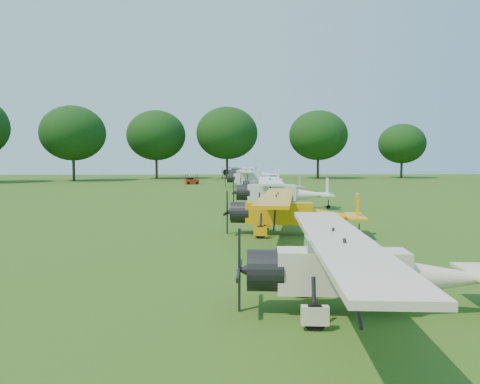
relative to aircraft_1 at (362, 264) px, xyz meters
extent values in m
plane|color=#264A12|center=(-0.05, 17.45, -1.11)|extent=(160.00, 160.00, 0.00)
cylinder|color=black|center=(30.28, 75.50, 0.74)|extent=(0.44, 0.44, 3.70)
ellipsoid|color=black|center=(30.28, 75.50, 5.26)|extent=(8.63, 8.63, 7.34)
cylinder|color=black|center=(14.23, 73.66, 1.14)|extent=(0.44, 0.44, 4.51)
ellipsoid|color=black|center=(14.23, 73.66, 6.65)|extent=(10.52, 10.52, 8.94)
cylinder|color=black|center=(-2.17, 74.19, 1.26)|extent=(0.44, 0.44, 4.74)
ellipsoid|color=black|center=(-2.17, 74.19, 7.04)|extent=(11.05, 11.05, 9.39)
cylinder|color=black|center=(-14.80, 73.99, 1.13)|extent=(0.44, 0.44, 4.49)
ellipsoid|color=black|center=(-14.80, 73.99, 6.61)|extent=(10.47, 10.47, 8.90)
cylinder|color=black|center=(-26.94, 65.95, 1.11)|extent=(0.44, 0.44, 4.44)
ellipsoid|color=black|center=(-26.94, 65.95, 6.53)|extent=(10.36, 10.36, 8.80)
cube|color=beige|center=(-0.45, 0.04, -0.16)|extent=(2.97, 1.11, 0.95)
cone|color=beige|center=(1.99, -0.17, -0.30)|extent=(2.60, 1.03, 0.82)
cube|color=#8CA5B2|center=(-0.54, 0.05, 0.34)|extent=(1.52, 0.96, 0.50)
cylinder|color=black|center=(-2.17, 0.19, -0.16)|extent=(0.89, 1.01, 0.94)
cube|color=black|center=(-2.76, 0.24, -0.16)|extent=(0.06, 0.11, 1.90)
cube|color=beige|center=(-0.54, 0.05, 0.56)|extent=(2.14, 9.69, 0.13)
cylinder|color=black|center=(-1.27, -1.03, -0.84)|extent=(0.55, 0.19, 0.54)
cylinder|color=black|center=(-1.08, 1.23, -0.84)|extent=(0.55, 0.19, 0.54)
cube|color=orange|center=(-0.52, 11.05, -0.12)|extent=(3.14, 1.40, 1.00)
cone|color=orange|center=(2.01, 10.62, -0.26)|extent=(2.76, 1.29, 0.85)
cube|color=#8CA5B2|center=(-0.61, 11.07, 0.40)|extent=(1.64, 1.12, 0.52)
cylinder|color=black|center=(-2.29, 11.36, -0.12)|extent=(1.01, 1.12, 0.99)
cube|color=black|center=(-2.90, 11.46, -0.12)|extent=(0.08, 0.12, 1.99)
cube|color=orange|center=(-0.61, 11.07, 0.64)|extent=(3.05, 10.14, 0.13)
cube|color=orange|center=(2.94, 10.46, 0.21)|extent=(0.18, 0.53, 1.23)
cube|color=orange|center=(2.85, 10.48, -0.21)|extent=(1.24, 2.75, 0.09)
cylinder|color=black|center=(-1.46, 10.01, -0.83)|extent=(0.59, 0.25, 0.57)
cylinder|color=black|center=(-1.06, 12.35, -0.83)|extent=(0.59, 0.25, 0.57)
cylinder|color=black|center=(3.04, 10.45, -1.00)|extent=(0.24, 0.11, 0.23)
cube|color=white|center=(0.38, 22.69, -0.01)|extent=(3.45, 1.30, 1.11)
cone|color=white|center=(3.22, 22.43, -0.16)|extent=(3.03, 1.21, 0.95)
cube|color=#8CA5B2|center=(0.27, 22.69, 0.58)|extent=(1.77, 1.12, 0.58)
cylinder|color=black|center=(-1.62, 22.86, -0.01)|extent=(1.04, 1.18, 1.10)
cube|color=black|center=(-2.30, 22.92, -0.01)|extent=(0.07, 0.13, 2.22)
cube|color=white|center=(0.27, 22.69, 0.84)|extent=(2.52, 11.28, 0.15)
cube|color=white|center=(4.27, 22.34, 0.36)|extent=(0.16, 0.59, 1.37)
cube|color=white|center=(4.16, 22.35, -0.11)|extent=(1.16, 3.02, 0.09)
cylinder|color=black|center=(-0.58, 21.45, -0.80)|extent=(0.65, 0.22, 0.63)
cylinder|color=black|center=(-0.35, 24.07, -0.80)|extent=(0.65, 0.22, 0.63)
cylinder|color=black|center=(4.37, 22.33, -0.99)|extent=(0.26, 0.11, 0.25)
cube|color=silver|center=(1.00, 34.53, -0.16)|extent=(2.95, 1.05, 0.95)
cone|color=silver|center=(3.45, 34.37, -0.30)|extent=(2.59, 0.98, 0.82)
cube|color=#8CA5B2|center=(0.91, 34.53, 0.34)|extent=(1.50, 0.93, 0.50)
cylinder|color=black|center=(-0.72, 34.64, -0.16)|extent=(0.87, 0.99, 0.94)
cube|color=black|center=(-1.31, 34.68, -0.16)|extent=(0.06, 0.11, 1.90)
cube|color=silver|center=(0.91, 34.53, 0.56)|extent=(1.93, 9.68, 0.13)
cube|color=silver|center=(4.35, 34.31, 0.16)|extent=(0.12, 0.50, 1.18)
cube|color=silver|center=(4.26, 34.32, -0.25)|extent=(0.93, 2.58, 0.08)
cylinder|color=black|center=(0.21, 33.44, -0.84)|extent=(0.55, 0.18, 0.54)
cylinder|color=black|center=(0.35, 35.71, -0.84)|extent=(0.55, 0.18, 0.54)
cylinder|color=black|center=(4.44, 34.31, -1.00)|extent=(0.22, 0.09, 0.22)
cube|color=white|center=(0.03, 48.13, 0.01)|extent=(3.42, 1.02, 1.12)
cone|color=white|center=(2.91, 48.13, -0.15)|extent=(2.99, 0.96, 0.96)
cube|color=#8CA5B2|center=(-0.07, 48.13, 0.59)|extent=(1.71, 0.98, 0.59)
cylinder|color=black|center=(-1.99, 48.13, 0.01)|extent=(0.96, 1.11, 1.11)
cube|color=black|center=(-2.69, 48.13, 0.01)|extent=(0.06, 0.13, 2.24)
cube|color=white|center=(-0.07, 48.13, 0.86)|extent=(1.56, 11.31, 0.15)
cube|color=white|center=(3.98, 48.12, 0.38)|extent=(0.11, 0.59, 1.39)
cube|color=white|center=(3.88, 48.12, -0.10)|extent=(0.91, 2.99, 0.10)
cylinder|color=black|center=(-0.82, 46.80, -0.79)|extent=(0.64, 0.17, 0.64)
cylinder|color=black|center=(-0.82, 49.46, -0.79)|extent=(0.64, 0.17, 0.64)
cylinder|color=black|center=(4.09, 48.12, -0.99)|extent=(0.26, 0.09, 0.26)
cube|color=white|center=(0.97, 62.27, 0.09)|extent=(3.71, 1.28, 1.20)
cone|color=white|center=(4.06, 62.10, -0.08)|extent=(3.25, 1.20, 1.03)
cube|color=#8CA5B2|center=(0.86, 62.27, 0.72)|extent=(1.88, 1.15, 0.63)
cylinder|color=black|center=(-1.20, 62.38, 0.09)|extent=(1.09, 1.24, 1.19)
cube|color=black|center=(-1.94, 62.42, 0.09)|extent=(0.08, 0.14, 2.40)
cube|color=white|center=(0.86, 62.27, 1.00)|extent=(2.30, 12.19, 0.16)
cube|color=white|center=(5.20, 62.04, 0.49)|extent=(0.15, 0.63, 1.49)
cube|color=white|center=(5.09, 62.05, -0.03)|extent=(1.14, 3.25, 0.10)
cylinder|color=black|center=(-0.02, 60.89, -0.77)|extent=(0.69, 0.22, 0.69)
cylinder|color=black|center=(0.14, 63.74, -0.77)|extent=(0.69, 0.22, 0.69)
cylinder|color=black|center=(5.31, 62.04, -0.98)|extent=(0.28, 0.11, 0.27)
cube|color=silver|center=(-0.45, 76.58, -0.05)|extent=(3.35, 1.43, 1.06)
cone|color=silver|center=(2.25, 76.99, -0.20)|extent=(2.94, 1.32, 0.91)
cube|color=#8CA5B2|center=(-0.55, 76.57, 0.51)|extent=(1.74, 1.16, 0.56)
cylinder|color=black|center=(-2.36, 76.30, -0.05)|extent=(1.06, 1.18, 1.05)
cube|color=black|center=(-3.01, 76.20, -0.05)|extent=(0.08, 0.13, 2.13)
cube|color=silver|center=(-0.55, 76.57, 0.76)|extent=(3.04, 10.84, 0.14)
cube|color=silver|center=(3.26, 77.14, 0.31)|extent=(0.18, 0.57, 1.32)
cube|color=silver|center=(3.15, 77.12, -0.15)|extent=(1.27, 2.93, 0.09)
cylinder|color=black|center=(-1.07, 75.21, -0.81)|extent=(0.63, 0.25, 0.61)
cylinder|color=black|center=(-1.44, 77.72, -0.81)|extent=(0.63, 0.25, 0.61)
cylinder|color=black|center=(3.36, 77.15, -0.99)|extent=(0.25, 0.12, 0.24)
cube|color=#BA2A0D|center=(-7.36, 55.00, -0.73)|extent=(2.13, 1.68, 0.60)
cube|color=black|center=(-7.59, 54.90, -0.39)|extent=(1.07, 1.17, 0.38)
cube|color=white|center=(-7.36, 55.00, 0.44)|extent=(2.09, 1.72, 0.07)
cylinder|color=black|center=(-7.74, 54.26, -0.93)|extent=(0.39, 0.26, 0.38)
cylinder|color=black|center=(-8.15, 55.23, -0.93)|extent=(0.39, 0.26, 0.38)
cylinder|color=black|center=(-6.56, 54.76, -0.93)|extent=(0.39, 0.26, 0.38)
cylinder|color=black|center=(-6.97, 55.73, -0.93)|extent=(0.39, 0.26, 0.38)
camera|label=1|loc=(-3.15, -10.22, 2.35)|focal=35.00mm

